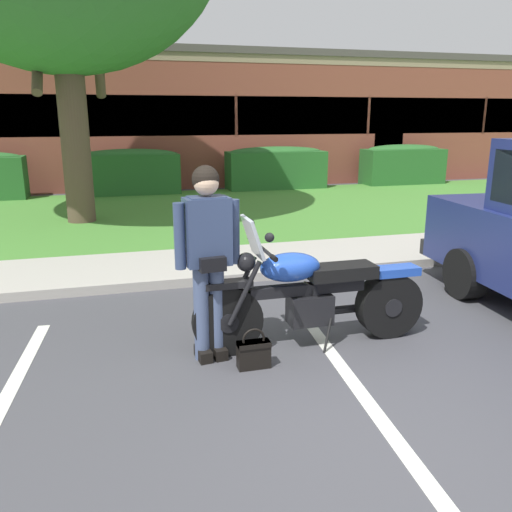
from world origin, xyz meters
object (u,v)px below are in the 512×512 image
(motorcycle, at_px, (320,295))
(brick_building, at_px, (203,118))
(rider_person, at_px, (208,250))
(hedge_center_left, at_px, (130,171))
(handbag, at_px, (254,352))
(hedge_right, at_px, (403,164))
(hedge_center_right, at_px, (276,167))

(motorcycle, relative_size, brick_building, 0.09)
(motorcycle, bearing_deg, rider_person, -179.41)
(hedge_center_left, bearing_deg, handbag, -87.05)
(rider_person, distance_m, brick_building, 16.98)
(motorcycle, relative_size, rider_person, 1.31)
(rider_person, height_order, hedge_right, rider_person)
(hedge_center_left, relative_size, brick_building, 0.10)
(motorcycle, height_order, brick_building, brick_building)
(hedge_center_right, height_order, hedge_right, same)
(motorcycle, distance_m, hedge_right, 12.30)
(hedge_center_right, relative_size, hedge_right, 1.13)
(hedge_right, height_order, brick_building, brick_building)
(handbag, xyz_separation_m, hedge_center_left, (-0.54, 10.52, 0.51))
(hedge_right, bearing_deg, hedge_center_left, 180.00)
(hedge_center_left, relative_size, hedge_right, 1.03)
(rider_person, height_order, hedge_center_left, rider_person)
(handbag, bearing_deg, hedge_center_left, 92.95)
(hedge_center_left, bearing_deg, motorcycle, -82.92)
(hedge_center_right, xyz_separation_m, brick_building, (-0.95, 6.49, 1.34))
(brick_building, bearing_deg, hedge_center_left, -115.70)
(handbag, height_order, hedge_center_left, hedge_center_left)
(motorcycle, bearing_deg, hedge_right, 56.07)
(hedge_center_left, xyz_separation_m, brick_building, (3.12, 6.49, 1.34))
(hedge_center_right, height_order, brick_building, brick_building)
(hedge_center_left, distance_m, hedge_center_right, 4.07)
(motorcycle, xyz_separation_m, rider_person, (-1.05, -0.01, 0.50))
(hedge_center_left, xyz_separation_m, hedge_center_right, (4.07, 0.00, -0.00))
(motorcycle, distance_m, handbag, 0.86)
(handbag, bearing_deg, motorcycle, 23.47)
(hedge_center_left, height_order, brick_building, brick_building)
(handbag, xyz_separation_m, hedge_right, (7.59, 10.52, 0.51))
(rider_person, height_order, brick_building, brick_building)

